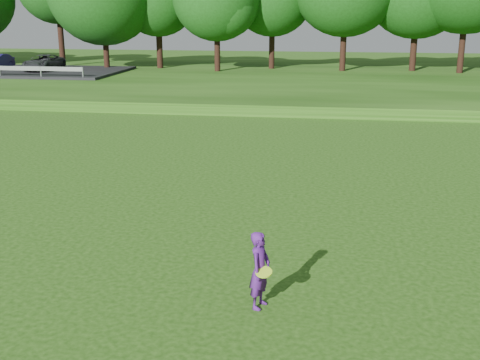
# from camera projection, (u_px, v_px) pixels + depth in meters

# --- Properties ---
(ground) EXTENTS (140.00, 140.00, 0.00)m
(ground) POSITION_uv_depth(u_px,v_px,m) (118.00, 264.00, 13.14)
(ground) COLOR #193E0C
(ground) RESTS_ON ground
(berm) EXTENTS (130.00, 30.00, 0.60)m
(berm) POSITION_uv_depth(u_px,v_px,m) (274.00, 79.00, 45.37)
(berm) COLOR #193E0C
(berm) RESTS_ON ground
(walking_path) EXTENTS (130.00, 1.60, 0.04)m
(walking_path) POSITION_uv_depth(u_px,v_px,m) (248.00, 113.00, 32.14)
(walking_path) COLOR gray
(walking_path) RESTS_ON ground
(woman) EXTENTS (0.49, 0.64, 1.48)m
(woman) POSITION_uv_depth(u_px,v_px,m) (260.00, 270.00, 11.06)
(woman) COLOR #511A78
(woman) RESTS_ON ground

